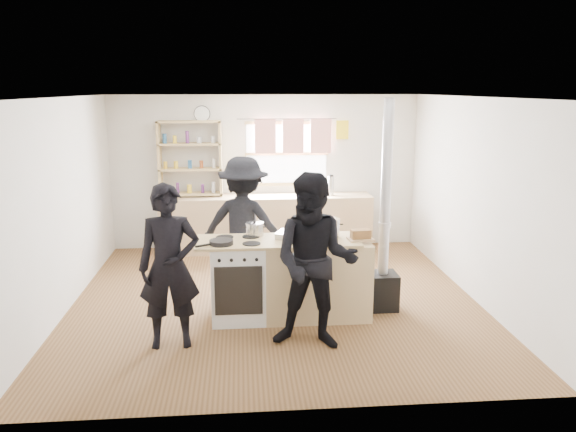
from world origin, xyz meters
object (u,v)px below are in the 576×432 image
at_px(stockpot_stove, 255,229).
at_px(person_near_left, 169,267).
at_px(bread_board, 361,236).
at_px(flue_heater, 383,255).
at_px(person_near_right, 315,262).
at_px(skillet_greens, 221,242).
at_px(thermos, 331,186).
at_px(roast_tray, 291,234).
at_px(stockpot_counter, 326,227).
at_px(cooking_island, 290,278).
at_px(person_far, 244,225).

distance_m(stockpot_stove, person_near_left, 1.23).
distance_m(bread_board, flue_heater, 0.52).
distance_m(stockpot_stove, person_near_right, 1.15).
bearing_deg(person_near_right, skillet_greens, 160.63).
bearing_deg(thermos, person_near_right, -101.61).
bearing_deg(person_near_left, roast_tray, 23.69).
bearing_deg(bread_board, stockpot_counter, 151.83).
height_order(stockpot_stove, bread_board, stockpot_stove).
relative_size(skillet_greens, bread_board, 1.20).
bearing_deg(person_near_right, stockpot_counter, 88.87).
distance_m(cooking_island, flue_heater, 1.15).
distance_m(cooking_island, person_far, 1.13).
relative_size(thermos, bread_board, 1.05).
bearing_deg(person_near_left, cooking_island, 21.24).
relative_size(stockpot_stove, person_far, 0.12).
bearing_deg(thermos, person_far, -127.59).
xyz_separation_m(thermos, person_near_left, (-2.19, -3.40, -0.21)).
distance_m(stockpot_counter, person_far, 1.25).
bearing_deg(roast_tray, stockpot_counter, 4.46).
bearing_deg(bread_board, person_near_left, -165.29).
bearing_deg(skillet_greens, person_near_left, -136.03).
bearing_deg(flue_heater, roast_tray, -175.66).
bearing_deg(bread_board, cooking_island, 173.75).
bearing_deg(roast_tray, skillet_greens, -164.72).
bearing_deg(thermos, flue_heater, -85.27).
bearing_deg(person_far, roast_tray, 138.18).
height_order(cooking_island, flue_heater, flue_heater).
bearing_deg(stockpot_counter, stockpot_stove, 172.47).
bearing_deg(person_far, skillet_greens, 92.39).
bearing_deg(person_far, flue_heater, 171.15).
xyz_separation_m(person_near_left, person_near_right, (1.46, -0.15, 0.06)).
xyz_separation_m(thermos, roast_tray, (-0.90, -2.69, -0.09)).
xyz_separation_m(bread_board, person_far, (-1.31, 1.00, -0.10)).
relative_size(cooking_island, bread_board, 6.59).
bearing_deg(skillet_greens, stockpot_counter, 11.63).
distance_m(roast_tray, person_far, 1.00).
bearing_deg(flue_heater, cooking_island, -171.90).
xyz_separation_m(roast_tray, person_near_right, (0.17, -0.85, -0.07)).
relative_size(thermos, person_near_left, 0.19).
bearing_deg(stockpot_stove, skillet_greens, -136.67).
bearing_deg(roast_tray, thermos, 71.63).
bearing_deg(thermos, bread_board, -92.41).
xyz_separation_m(cooking_island, stockpot_stove, (-0.40, 0.22, 0.54)).
height_order(bread_board, person_near_right, person_near_right).
height_order(thermos, stockpot_counter, thermos).
relative_size(stockpot_stove, stockpot_counter, 0.67).
bearing_deg(cooking_island, roast_tray, 81.98).
height_order(stockpot_counter, person_near_right, person_near_right).
height_order(stockpot_stove, person_near_right, person_near_right).
xyz_separation_m(cooking_island, bread_board, (0.79, -0.09, 0.51)).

